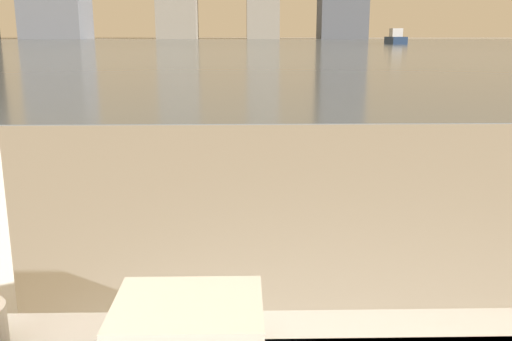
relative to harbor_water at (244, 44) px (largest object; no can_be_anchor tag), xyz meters
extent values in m
cube|color=silver|center=(-0.28, -61.20, 0.61)|extent=(0.25, 0.21, 0.04)
cube|color=silver|center=(-0.28, -61.20, 0.65)|extent=(0.25, 0.21, 0.04)
cube|color=slate|center=(0.00, 0.00, 0.00)|extent=(180.00, 110.00, 0.01)
cube|color=navy|center=(15.93, -0.97, 0.38)|extent=(1.58, 4.33, 0.75)
cube|color=silver|center=(15.93, -0.97, 1.19)|extent=(1.11, 1.64, 0.86)
camera|label=1|loc=(-0.19, -62.09, 1.11)|focal=40.00mm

